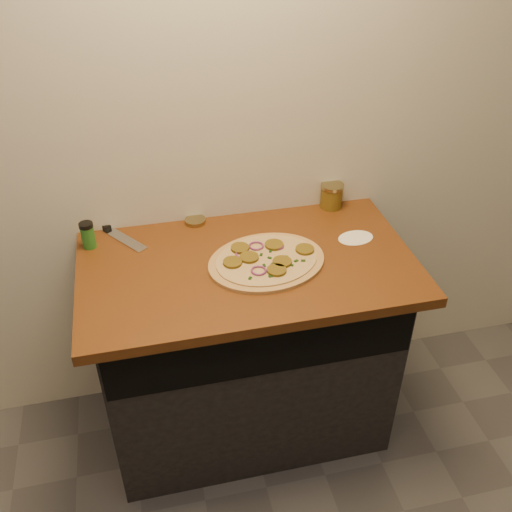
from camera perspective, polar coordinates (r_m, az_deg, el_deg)
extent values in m
cube|color=beige|center=(2.11, -2.94, 14.64)|extent=(4.00, 0.02, 2.70)
cube|color=black|center=(2.37, -0.93, -9.35)|extent=(1.10, 0.60, 0.86)
cube|color=brown|center=(2.05, -0.87, -0.99)|extent=(1.20, 0.70, 0.04)
cylinder|color=tan|center=(2.03, 1.07, -0.56)|extent=(0.49, 0.49, 0.01)
cylinder|color=#F5E3A1|center=(2.02, 1.07, -0.35)|extent=(0.43, 0.43, 0.01)
cylinder|color=brown|center=(2.07, 4.90, 0.67)|extent=(0.07, 0.07, 0.01)
cylinder|color=brown|center=(1.96, 2.08, -1.43)|extent=(0.07, 0.07, 0.01)
cylinder|color=brown|center=(2.00, 2.63, -0.58)|extent=(0.07, 0.07, 0.01)
cylinder|color=brown|center=(2.00, -2.36, -0.64)|extent=(0.07, 0.07, 0.01)
cylinder|color=brown|center=(2.02, -0.68, -0.13)|extent=(0.07, 0.07, 0.01)
cylinder|color=brown|center=(2.09, 1.82, 1.13)|extent=(0.07, 0.07, 0.01)
cylinder|color=brown|center=(2.07, -1.61, 0.80)|extent=(0.07, 0.07, 0.01)
torus|color=#722B64|center=(2.08, 0.02, 1.03)|extent=(0.06, 0.06, 0.01)
torus|color=#722B64|center=(2.08, 2.07, 1.04)|extent=(0.06, 0.06, 0.01)
torus|color=#722B64|center=(1.96, 0.27, -1.45)|extent=(0.06, 0.06, 0.01)
torus|color=#722B64|center=(2.04, -1.32, 0.21)|extent=(0.06, 0.06, 0.01)
cube|color=black|center=(2.03, 2.95, -0.16)|extent=(0.02, 0.01, 0.00)
cube|color=black|center=(2.01, 4.03, -0.48)|extent=(0.02, 0.02, 0.00)
cube|color=black|center=(2.06, 1.46, 0.49)|extent=(0.02, 0.02, 0.00)
cube|color=black|center=(2.07, -0.16, 0.66)|extent=(0.02, 0.02, 0.00)
cube|color=black|center=(1.99, 0.82, -0.95)|extent=(0.01, 0.02, 0.00)
cube|color=black|center=(1.99, 3.56, -0.92)|extent=(0.02, 0.02, 0.00)
cube|color=black|center=(2.02, 1.38, -0.18)|extent=(0.02, 0.02, 0.00)
cube|color=black|center=(1.99, 1.62, -0.86)|extent=(0.02, 0.02, 0.00)
cube|color=black|center=(2.03, 3.07, -0.11)|extent=(0.02, 0.02, 0.00)
cube|color=black|center=(2.04, 0.52, 0.14)|extent=(0.02, 0.02, 0.00)
cube|color=black|center=(1.94, 1.48, -2.04)|extent=(0.02, 0.01, 0.00)
cube|color=black|center=(2.02, 4.75, -0.46)|extent=(0.02, 0.01, 0.00)
cube|color=black|center=(1.93, -0.58, -2.22)|extent=(0.02, 0.02, 0.00)
cube|color=black|center=(2.05, -0.97, 0.25)|extent=(0.02, 0.02, 0.00)
cube|color=#B7BAC1|center=(2.21, -13.05, 1.66)|extent=(0.17, 0.21, 0.01)
cube|color=black|center=(2.32, -15.41, 3.18)|extent=(0.09, 0.11, 0.02)
cylinder|color=#8F8153|center=(2.26, -6.10, 3.51)|extent=(0.11, 0.11, 0.02)
cylinder|color=maroon|center=(2.36, 7.55, 5.84)|extent=(0.09, 0.09, 0.09)
cylinder|color=#8F8153|center=(2.34, 7.64, 6.94)|extent=(0.09, 0.09, 0.01)
cylinder|color=#276A21|center=(2.18, -16.43, 1.84)|extent=(0.05, 0.05, 0.09)
cylinder|color=black|center=(2.15, -16.66, 2.97)|extent=(0.05, 0.05, 0.02)
cylinder|color=white|center=(2.20, 9.93, 1.80)|extent=(0.16, 0.16, 0.00)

